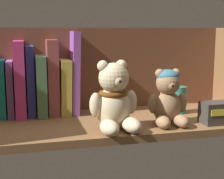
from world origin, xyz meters
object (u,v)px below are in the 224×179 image
book_8 (65,87)px  book_9 (74,73)px  teddy_bear_larger (114,101)px  book_3 (11,89)px  book_6 (41,85)px  pillar_candle (179,100)px  small_product_box (222,112)px  book_7 (52,77)px  book_2 (2,88)px  book_4 (20,79)px  book_5 (31,81)px  teddy_bear_smaller (168,98)px

book_8 → book_9: (2.91, 0.00, 4.06)cm
book_8 → teddy_bear_larger: size_ratio=0.92×
book_3 → book_9: size_ratio=0.67×
book_6 → pillar_candle: (39.64, -8.27, -4.67)cm
pillar_candle → teddy_bear_larger: bearing=-152.2°
pillar_candle → small_product_box: 14.59cm
book_8 → teddy_bear_larger: 22.65cm
book_7 → book_8: book_7 is taller
book_2 → pillar_candle: (50.40, -8.27, -4.22)cm
book_6 → book_8: size_ratio=1.09×
small_product_box → book_3: bearing=158.5°
book_6 → book_9: (9.73, 0.00, 3.38)cm
book_4 → book_6: bearing=0.0°
book_3 → book_5: 5.95cm
book_5 → teddy_bear_larger: size_ratio=1.16×
book_4 → teddy_bear_larger: bearing=-42.2°
book_2 → book_7: 14.37cm
book_6 → book_5: bearing=180.0°
small_product_box → book_4: bearing=157.5°
book_4 → teddy_bear_smaller: 42.01cm
book_2 → book_3: 2.29cm
book_9 → teddy_bear_larger: size_ratio=1.39×
book_5 → book_7: bearing=0.0°
pillar_candle → small_product_box: bearing=-64.6°
book_4 → book_8: 12.91cm
book_2 → book_9: (20.50, 0.00, 3.83)cm
book_9 → book_4: bearing=180.0°
book_9 → teddy_bear_smaller: (21.84, -18.84, -5.11)cm
book_9 → teddy_bear_larger: (6.96, -20.38, -4.66)cm
book_5 → pillar_candle: (42.52, -8.27, -6.04)cm
book_8 → book_6: bearing=180.0°
teddy_bear_smaller → book_3: bearing=154.8°
book_5 → book_7: (6.24, 0.00, 0.85)cm
book_6 → book_7: size_ratio=0.80×
book_5 → teddy_bear_larger: bearing=-46.2°
book_4 → small_product_box: book_4 is taller
book_6 → pillar_candle: 40.76cm
book_5 → teddy_bear_larger: (19.57, -20.38, -2.66)cm
book_4 → book_8: size_ratio=1.35×
book_8 → teddy_bear_larger: teddy_bear_larger is taller
book_5 → book_6: bearing=0.0°
book_5 → book_6: (2.88, 0.00, -1.37)cm
book_3 → book_6: (8.48, 0.00, 0.64)cm
book_3 → teddy_bear_smaller: book_3 is taller
teddy_bear_smaller → small_product_box: 15.09cm
book_9 → teddy_bear_larger: bearing=-71.1°
book_2 → book_5: (7.89, 0.00, 1.82)cm
teddy_bear_larger → pillar_candle: 26.16cm
book_6 → small_product_box: 50.95cm
book_5 → small_product_box: 53.72cm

